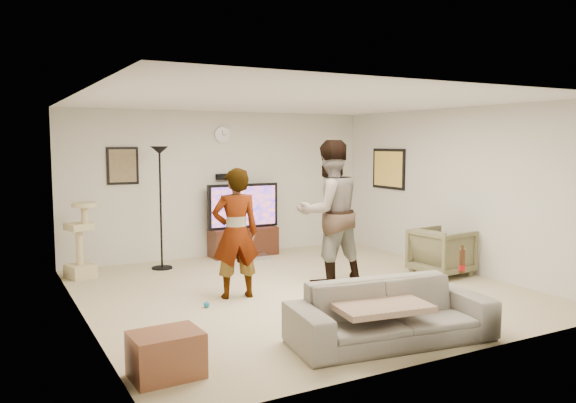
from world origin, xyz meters
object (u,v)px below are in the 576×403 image
tv (243,206)px  person_left (236,233)px  beer_bottle (462,261)px  side_table (166,355)px  cat_tree (79,240)px  sofa (391,313)px  tv_stand (243,242)px  armchair (442,252)px  floor_lamp (161,208)px  person_right (329,212)px

tv → person_left: person_left is taller
beer_bottle → side_table: 3.19m
cat_tree → sofa: cat_tree is taller
beer_bottle → side_table: size_ratio=0.43×
tv → beer_bottle: bearing=-84.5°
sofa → beer_bottle: beer_bottle is taller
sofa → cat_tree: bearing=125.7°
tv_stand → armchair: armchair is taller
cat_tree → beer_bottle: (3.22, -4.29, 0.16)m
beer_bottle → armchair: 2.50m
floor_lamp → person_right: (1.80, -2.03, 0.05)m
floor_lamp → person_left: (0.36, -2.09, -0.13)m
tv → side_table: bearing=-121.2°
sofa → person_right: bearing=79.9°
person_left → tv_stand: bearing=-106.5°
floor_lamp → person_left: floor_lamp is taller
floor_lamp → beer_bottle: bearing=-65.2°
person_right → sofa: (-0.73, -2.30, -0.71)m
beer_bottle → cat_tree: bearing=126.9°
tv_stand → armchair: (2.00, -2.75, 0.11)m
floor_lamp → sofa: bearing=-76.1°
person_left → cat_tree: bearing=-42.9°
cat_tree → person_right: person_right is taller
tv_stand → person_right: person_right is taller
tv → tv_stand: bearing=0.0°
tv → person_right: (0.25, -2.38, 0.13)m
tv_stand → side_table: (-2.69, -4.44, -0.05)m
person_left → armchair: (3.19, -0.32, -0.48)m
floor_lamp → sofa: floor_lamp is taller
sofa → beer_bottle: 1.03m
tv → floor_lamp: (-1.55, -0.35, 0.08)m
tv → cat_tree: tv is taller
armchair → side_table: 4.99m
cat_tree → side_table: 4.08m
floor_lamp → armchair: 4.33m
floor_lamp → person_left: bearing=-80.1°
floor_lamp → armchair: size_ratio=2.48×
person_left → floor_lamp: bearing=-70.7°
cat_tree → armchair: cat_tree is taller
person_left → beer_bottle: (1.64, -2.24, -0.11)m
beer_bottle → side_table: bearing=175.8°
tv_stand → side_table: size_ratio=2.02×
side_table → tv: bearing=58.8°
side_table → sofa: bearing=-6.0°
tv_stand → side_table: 5.19m
cat_tree → person_left: bearing=-52.3°
tv → side_table: (-2.69, -4.44, -0.68)m
sofa → armchair: 3.14m
person_right → armchair: size_ratio=2.60×
sofa → side_table: 2.22m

